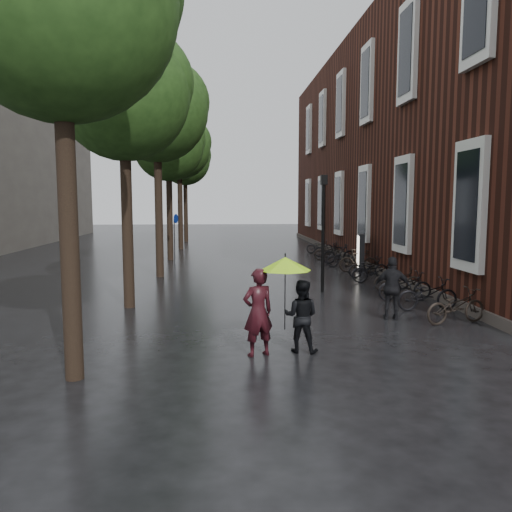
{
  "coord_description": "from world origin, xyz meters",
  "views": [
    {
      "loc": [
        -1.42,
        -7.75,
        3.13
      ],
      "look_at": [
        -0.43,
        5.83,
        1.63
      ],
      "focal_mm": 35.0,
      "sensor_mm": 36.0,
      "label": 1
    }
  ],
  "objects": [
    {
      "name": "brick_building",
      "position": [
        10.47,
        19.46,
        5.99
      ],
      "size": [
        10.2,
        33.2,
        12.0
      ],
      "color": "#38160F",
      "rests_on": "ground"
    },
    {
      "name": "person_black",
      "position": [
        0.25,
        2.3,
        0.76
      ],
      "size": [
        0.88,
        0.78,
        1.52
      ],
      "primitive_type": "imported",
      "rotation": [
        0.0,
        0.0,
        2.81
      ],
      "color": "black",
      "rests_on": "ground"
    },
    {
      "name": "ad_lightbox",
      "position": [
        4.84,
        13.89,
        0.85
      ],
      "size": [
        0.26,
        1.12,
        1.7
      ],
      "rotation": [
        0.0,
        0.0,
        -0.21
      ],
      "color": "black",
      "rests_on": "ground"
    },
    {
      "name": "lamp_post",
      "position": [
        2.11,
        9.02,
        2.43
      ],
      "size": [
        0.21,
        0.21,
        4.01
      ],
      "rotation": [
        0.0,
        0.0,
        -0.39
      ],
      "color": "black",
      "rests_on": "ground"
    },
    {
      "name": "person_burgundy",
      "position": [
        -0.66,
        2.1,
        0.9
      ],
      "size": [
        0.76,
        0.63,
        1.8
      ],
      "primitive_type": "imported",
      "rotation": [
        0.0,
        0.0,
        3.5
      ],
      "color": "black",
      "rests_on": "ground"
    },
    {
      "name": "parked_bicycles",
      "position": [
        4.57,
        12.42,
        0.46
      ],
      "size": [
        2.09,
        18.23,
        1.03
      ],
      "color": "black",
      "rests_on": "ground"
    },
    {
      "name": "cycle_sign",
      "position": [
        -3.61,
        17.1,
        1.65
      ],
      "size": [
        0.13,
        0.45,
        2.49
      ],
      "rotation": [
        0.0,
        0.0,
        -0.38
      ],
      "color": "#262628",
      "rests_on": "ground"
    },
    {
      "name": "street_trees",
      "position": [
        -3.99,
        15.91,
        6.34
      ],
      "size": [
        4.33,
        34.03,
        8.91
      ],
      "color": "black",
      "rests_on": "ground"
    },
    {
      "name": "lime_umbrella",
      "position": [
        -0.11,
        2.1,
        1.88
      ],
      "size": [
        1.06,
        1.06,
        1.57
      ],
      "rotation": [
        0.0,
        0.0,
        -0.01
      ],
      "color": "black",
      "rests_on": "ground"
    },
    {
      "name": "ground",
      "position": [
        0.0,
        0.0,
        0.0
      ],
      "size": [
        120.0,
        120.0,
        0.0
      ],
      "primitive_type": "plane",
      "color": "black"
    },
    {
      "name": "pedestrian_walking",
      "position": [
        3.13,
        4.96,
        0.84
      ],
      "size": [
        1.05,
        0.63,
        1.67
      ],
      "primitive_type": "imported",
      "rotation": [
        0.0,
        0.0,
        2.9
      ],
      "color": "black",
      "rests_on": "ground"
    }
  ]
}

